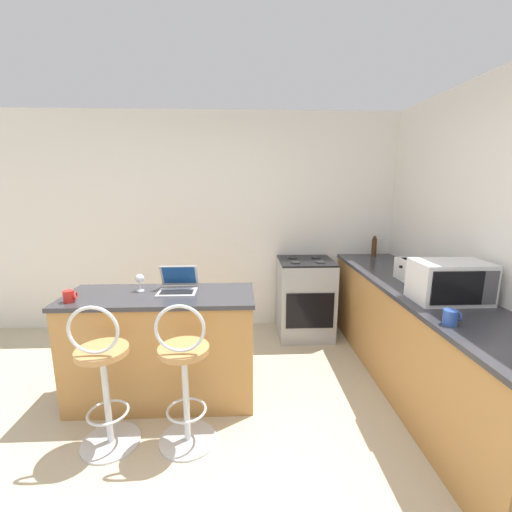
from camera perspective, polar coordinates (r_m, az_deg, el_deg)
The scene contains 14 objects.
ground_plane at distance 2.50m, azimuth -9.55°, elevation -33.59°, with size 20.00×20.00×0.00m, color #BCAD8E.
wall_back at distance 4.20m, azimuth -6.17°, elevation 5.38°, with size 12.00×0.06×2.60m.
breakfast_bar at distance 3.02m, azimuth -15.28°, elevation -14.40°, with size 1.50×0.59×0.91m.
counter_right at distance 3.36m, azimuth 25.57°, elevation -12.38°, with size 0.68×2.93×0.91m.
bar_stool_near at distance 2.62m, azimuth -24.05°, elevation -18.36°, with size 0.40×0.40×1.05m.
bar_stool_far at distance 2.48m, azimuth -11.82°, elevation -19.30°, with size 0.40×0.40×1.05m.
laptop at distance 2.88m, azimuth -12.87°, elevation -4.67°, with size 0.30×0.29×0.20m.
microwave at distance 2.92m, azimuth 29.63°, elevation -3.74°, with size 0.52×0.33×0.30m.
toaster at distance 3.39m, azimuth 24.79°, elevation -2.23°, with size 0.25×0.32×0.19m.
stove_range at distance 4.10m, azimuth 8.16°, elevation -6.92°, with size 0.62×0.61×0.92m.
wine_glass_tall at distance 2.94m, azimuth -18.81°, elevation -3.65°, with size 0.07×0.07×0.14m.
mug_red at distance 2.91m, azimuth -28.70°, elevation -5.91°, with size 0.09×0.08×0.09m.
mug_blue at distance 2.48m, azimuth 29.68°, elevation -8.85°, with size 0.10×0.08×0.09m.
pepper_mill at distance 4.37m, azimuth 19.09°, elevation 1.50°, with size 0.06×0.06×0.25m.
Camera 1 is at (0.27, -1.73, 1.78)m, focal length 24.00 mm.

